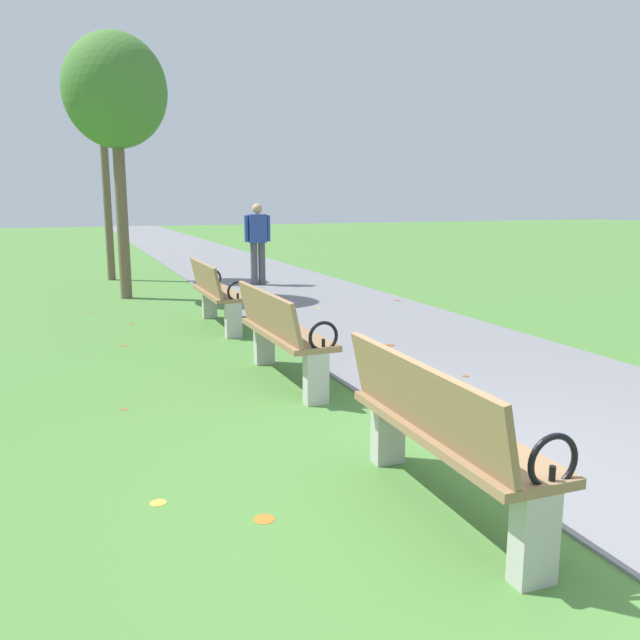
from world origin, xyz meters
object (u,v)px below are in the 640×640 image
object	(u,v)px
park_bench_2	(282,333)
tree_1	(115,93)
park_bench_1	(441,431)
pedestrian_walking	(258,240)
tree_2	(101,92)
park_bench_3	(216,292)

from	to	relation	value
park_bench_2	tree_1	size ratio (longest dim) A/B	0.36
park_bench_1	tree_1	bearing A→B (deg)	95.91
park_bench_1	pedestrian_walking	bearing A→B (deg)	79.90
tree_2	park_bench_3	bearing A→B (deg)	-80.72
pedestrian_walking	park_bench_3	bearing A→B (deg)	-113.56
park_bench_1	park_bench_3	distance (m)	5.70
park_bench_1	tree_2	bearing A→B (deg)	94.80
park_bench_2	tree_1	world-z (taller)	tree_1
park_bench_2	pedestrian_walking	xyz separation A→B (m)	(1.72, 6.82, 0.44)
tree_2	tree_1	bearing A→B (deg)	-88.72
park_bench_1	park_bench_3	size ratio (longest dim) A/B	1.00
tree_1	park_bench_2	bearing A→B (deg)	-81.38
pedestrian_walking	park_bench_1	bearing A→B (deg)	-100.10
park_bench_3	tree_2	bearing A→B (deg)	99.28
park_bench_1	tree_2	world-z (taller)	tree_2
park_bench_1	tree_2	distance (m)	12.25
park_bench_3	tree_1	distance (m)	4.47
tree_1	tree_2	distance (m)	2.86
park_bench_1	park_bench_2	xyz separation A→B (m)	(0.00, 2.82, 0.00)
park_bench_3	tree_2	size ratio (longest dim) A/B	0.34
park_bench_3	pedestrian_walking	bearing A→B (deg)	66.44
tree_2	pedestrian_walking	xyz separation A→B (m)	(2.70, -2.08, -2.96)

